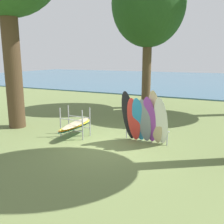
{
  "coord_description": "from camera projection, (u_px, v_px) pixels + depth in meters",
  "views": [
    {
      "loc": [
        4.17,
        -8.11,
        3.34
      ],
      "look_at": [
        -0.24,
        1.17,
        1.1
      ],
      "focal_mm": 40.42,
      "sensor_mm": 36.0,
      "label": 1
    }
  ],
  "objects": [
    {
      "name": "ground_plane",
      "position": [
        104.0,
        147.0,
        9.61
      ],
      "size": [
        80.0,
        80.0,
        0.0
      ],
      "primitive_type": "plane",
      "color": "olive"
    },
    {
      "name": "leaning_board_pile",
      "position": [
        144.0,
        120.0,
        9.74
      ],
      "size": [
        1.92,
        0.85,
        2.19
      ],
      "color": "black",
      "rests_on": "ground"
    },
    {
      "name": "lake_water",
      "position": [
        200.0,
        80.0,
        36.8
      ],
      "size": [
        80.0,
        36.0,
        0.1
      ],
      "primitive_type": "cube",
      "color": "#38607A",
      "rests_on": "ground"
    },
    {
      "name": "board_storage_rack",
      "position": [
        75.0,
        125.0,
        10.78
      ],
      "size": [
        1.15,
        2.13,
        1.25
      ],
      "color": "#9EA0A5",
      "rests_on": "ground"
    },
    {
      "name": "tree_mid_behind",
      "position": [
        148.0,
        5.0,
        15.8
      ],
      "size": [
        4.66,
        4.66,
        9.3
      ],
      "color": "brown",
      "rests_on": "ground"
    }
  ]
}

